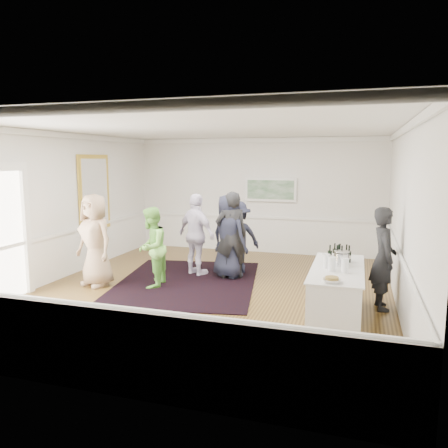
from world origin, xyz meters
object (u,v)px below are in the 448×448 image
(guest_dark_b, at_px, (231,235))
(guest_navy, at_px, (229,236))
(guest_tan, at_px, (95,240))
(ice_bucket, at_px, (342,259))
(nut_bowl, at_px, (332,280))
(bartender, at_px, (383,258))
(guest_green, at_px, (151,247))
(guest_dark_a, at_px, (238,237))
(serving_table, at_px, (337,294))
(guest_lilac, at_px, (197,235))

(guest_dark_b, xyz_separation_m, guest_navy, (-0.07, 0.06, -0.03))
(guest_tan, bearing_deg, ice_bucket, 14.91)
(guest_tan, relative_size, nut_bowl, 7.17)
(ice_bucket, relative_size, nut_bowl, 0.97)
(guest_dark_b, relative_size, ice_bucket, 7.41)
(guest_tan, relative_size, guest_dark_b, 0.99)
(bartender, height_order, guest_green, bartender)
(nut_bowl, bearing_deg, guest_dark_a, 124.76)
(serving_table, relative_size, guest_lilac, 1.17)
(guest_tan, bearing_deg, guest_green, 32.68)
(guest_navy, height_order, ice_bucket, guest_navy)
(guest_tan, distance_m, guest_dark_a, 3.16)
(guest_tan, xyz_separation_m, guest_dark_b, (2.53, 1.38, 0.01))
(guest_dark_b, bearing_deg, serving_table, 114.15)
(bartender, bearing_deg, guest_green, 79.21)
(serving_table, bearing_deg, guest_tan, 173.55)
(guest_dark_b, bearing_deg, guest_green, 12.21)
(guest_dark_a, bearing_deg, guest_tan, -1.57)
(guest_lilac, bearing_deg, guest_dark_a, -124.46)
(guest_dark_a, bearing_deg, ice_bucket, 98.34)
(guest_lilac, bearing_deg, guest_dark_b, -156.11)
(guest_green, xyz_separation_m, guest_lilac, (0.55, 1.16, 0.10))
(guest_navy, bearing_deg, bartender, -175.20)
(guest_dark_a, xyz_separation_m, guest_dark_b, (-0.01, -0.50, 0.13))
(guest_dark_a, xyz_separation_m, nut_bowl, (2.31, -3.33, 0.08))
(guest_dark_b, bearing_deg, guest_tan, 2.02)
(guest_tan, bearing_deg, guest_dark_a, 56.10)
(ice_bucket, bearing_deg, guest_dark_a, 136.43)
(nut_bowl, bearing_deg, ice_bucket, 85.18)
(guest_tan, height_order, guest_lilac, guest_tan)
(serving_table, relative_size, bartender, 1.20)
(guest_tan, xyz_separation_m, guest_navy, (2.45, 1.43, -0.03))
(guest_tan, distance_m, guest_navy, 2.84)
(guest_green, relative_size, guest_dark_a, 0.99)
(bartender, distance_m, guest_navy, 3.37)
(bartender, xyz_separation_m, nut_bowl, (-0.77, -1.71, 0.01))
(guest_dark_a, relative_size, guest_dark_b, 0.86)
(guest_green, xyz_separation_m, ice_bucket, (3.79, -0.67, 0.17))
(guest_navy, bearing_deg, guest_lilac, 26.19)
(serving_table, bearing_deg, ice_bucket, 70.92)
(bartender, relative_size, ice_bucket, 6.94)
(serving_table, bearing_deg, guest_lilac, 148.23)
(guest_lilac, bearing_deg, guest_green, 91.64)
(guest_dark_a, bearing_deg, guest_lilac, -9.62)
(bartender, height_order, guest_dark_b, guest_dark_b)
(guest_green, bearing_deg, guest_lilac, 146.88)
(serving_table, height_order, nut_bowl, nut_bowl)
(guest_dark_b, bearing_deg, ice_bucket, 117.00)
(guest_dark_a, bearing_deg, nut_bowl, 86.67)
(guest_dark_a, bearing_deg, guest_navy, 41.37)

